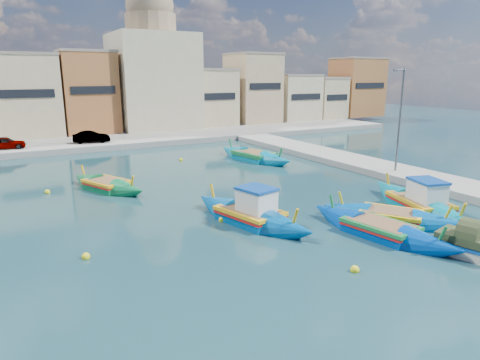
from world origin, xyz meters
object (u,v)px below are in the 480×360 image
object	(u,v)px
quay_street_lamp	(399,120)
tender_near	(469,246)
luzzu_cyan_south	(391,218)
church_block	(153,67)
luzzu_blue_south	(380,231)
luzzu_turquoise_cabin	(420,204)
luzzu_cyan_mid	(254,157)
luzzu_blue_cabin	(250,216)
luzzu_green	(107,186)

from	to	relation	value
quay_street_lamp	tender_near	xyz separation A→B (m)	(-8.66, -11.67, -3.90)
luzzu_cyan_south	church_block	bearing A→B (deg)	88.78
quay_street_lamp	luzzu_blue_south	xyz separation A→B (m)	(-10.24, -8.14, -4.08)
quay_street_lamp	luzzu_blue_south	world-z (taller)	quay_street_lamp
luzzu_turquoise_cabin	luzzu_blue_south	size ratio (longest dim) A/B	1.11
luzzu_cyan_south	luzzu_cyan_mid	bearing A→B (deg)	82.46
luzzu_blue_south	luzzu_cyan_south	bearing A→B (deg)	28.58
quay_street_lamp	luzzu_turquoise_cabin	size ratio (longest dim) A/B	0.84
quay_street_lamp	luzzu_blue_south	distance (m)	13.70
church_block	tender_near	distance (m)	46.37
tender_near	luzzu_blue_south	bearing A→B (deg)	114.17
church_block	luzzu_blue_cabin	size ratio (longest dim) A/B	2.16
luzzu_blue_cabin	luzzu_cyan_south	bearing A→B (deg)	-29.61
church_block	luzzu_cyan_mid	xyz separation A→B (m)	(1.49, -23.20, -8.12)
luzzu_turquoise_cabin	luzzu_blue_cabin	bearing A→B (deg)	162.42
church_block	luzzu_green	distance (m)	30.86
luzzu_blue_cabin	tender_near	size ratio (longest dim) A/B	2.78
luzzu_turquoise_cabin	luzzu_cyan_mid	size ratio (longest dim) A/B	0.99
quay_street_lamp	luzzu_cyan_mid	world-z (taller)	quay_street_lamp
tender_near	luzzu_blue_cabin	bearing A→B (deg)	126.51
luzzu_blue_south	luzzu_green	bearing A→B (deg)	122.52
quay_street_lamp	luzzu_cyan_mid	xyz separation A→B (m)	(-5.95, 10.80, -4.04)
luzzu_cyan_mid	luzzu_green	world-z (taller)	luzzu_cyan_mid
luzzu_blue_cabin	luzzu_blue_south	size ratio (longest dim) A/B	1.03
luzzu_cyan_mid	luzzu_blue_south	bearing A→B (deg)	-102.76
luzzu_cyan_mid	luzzu_green	bearing A→B (deg)	-164.50
luzzu_blue_south	tender_near	bearing A→B (deg)	-65.83
church_block	tender_near	bearing A→B (deg)	-91.52
luzzu_blue_cabin	tender_near	xyz separation A→B (m)	(6.09, -8.23, 0.07)
church_block	luzzu_blue_cabin	bearing A→B (deg)	-101.04
luzzu_turquoise_cabin	luzzu_green	world-z (taller)	luzzu_turquoise_cabin
luzzu_blue_cabin	luzzu_turquoise_cabin	bearing A→B (deg)	-17.58
luzzu_turquoise_cabin	tender_near	bearing A→B (deg)	-123.16
church_block	luzzu_blue_south	xyz separation A→B (m)	(-2.80, -42.14, -8.16)
luzzu_cyan_mid	luzzu_cyan_south	world-z (taller)	luzzu_cyan_mid
luzzu_cyan_mid	tender_near	xyz separation A→B (m)	(-2.70, -22.47, 0.15)
luzzu_cyan_south	luzzu_blue_cabin	bearing A→B (deg)	150.39
luzzu_green	tender_near	world-z (taller)	luzzu_green
luzzu_green	luzzu_cyan_south	world-z (taller)	luzzu_green
tender_near	luzzu_turquoise_cabin	bearing A→B (deg)	56.84
tender_near	luzzu_cyan_south	bearing A→B (deg)	85.80
luzzu_green	church_block	bearing A→B (deg)	65.35
luzzu_blue_cabin	luzzu_cyan_mid	bearing A→B (deg)	58.30
church_block	luzzu_blue_cabin	xyz separation A→B (m)	(-7.30, -37.44, -8.04)
quay_street_lamp	luzzu_cyan_mid	size ratio (longest dim) A/B	0.83
luzzu_blue_cabin	luzzu_cyan_mid	xyz separation A→B (m)	(8.79, 14.24, -0.08)
quay_street_lamp	luzzu_cyan_mid	bearing A→B (deg)	118.87
luzzu_turquoise_cabin	tender_near	xyz separation A→B (m)	(-3.41, -5.22, 0.08)
church_block	quay_street_lamp	bearing A→B (deg)	-77.65
church_block	luzzu_cyan_south	xyz separation A→B (m)	(-0.88, -41.09, -8.16)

